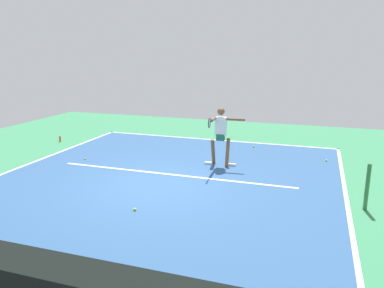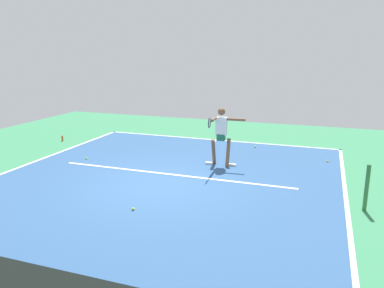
{
  "view_description": "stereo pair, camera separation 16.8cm",
  "coord_description": "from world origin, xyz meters",
  "px_view_note": "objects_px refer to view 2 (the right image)",
  "views": [
    {
      "loc": [
        -3.84,
        8.69,
        3.45
      ],
      "look_at": [
        -0.54,
        -1.14,
        0.9
      ],
      "focal_mm": 35.28,
      "sensor_mm": 36.0,
      "label": 1
    },
    {
      "loc": [
        -4.0,
        8.64,
        3.45
      ],
      "look_at": [
        -0.54,
        -1.14,
        0.9
      ],
      "focal_mm": 35.28,
      "sensor_mm": 36.0,
      "label": 2
    }
  ],
  "objects_px": {
    "tennis_ball_by_baseline": "(328,161)",
    "water_bottle": "(62,138)",
    "tennis_ball_by_sideline": "(133,209)",
    "tennis_ball_centre_court": "(86,158)",
    "tennis_ball_near_player": "(255,147)",
    "tennis_player": "(221,133)",
    "net_post": "(367,188)"
  },
  "relations": [
    {
      "from": "net_post",
      "to": "water_bottle",
      "type": "height_order",
      "value": "net_post"
    },
    {
      "from": "net_post",
      "to": "tennis_ball_centre_court",
      "type": "xyz_separation_m",
      "value": [
        8.28,
        -1.45,
        -0.5
      ]
    },
    {
      "from": "tennis_ball_by_sideline",
      "to": "tennis_ball_by_baseline",
      "type": "bearing_deg",
      "value": -126.83
    },
    {
      "from": "tennis_ball_near_player",
      "to": "tennis_ball_by_sideline",
      "type": "bearing_deg",
      "value": 76.62
    },
    {
      "from": "tennis_ball_by_sideline",
      "to": "tennis_ball_centre_court",
      "type": "height_order",
      "value": "same"
    },
    {
      "from": "tennis_ball_by_baseline",
      "to": "tennis_ball_by_sideline",
      "type": "distance_m",
      "value": 6.81
    },
    {
      "from": "tennis_ball_centre_court",
      "to": "tennis_ball_near_player",
      "type": "bearing_deg",
      "value": -145.66
    },
    {
      "from": "tennis_player",
      "to": "tennis_ball_by_sideline",
      "type": "height_order",
      "value": "tennis_player"
    },
    {
      "from": "tennis_ball_by_sideline",
      "to": "tennis_ball_centre_court",
      "type": "relative_size",
      "value": 1.0
    },
    {
      "from": "tennis_ball_centre_court",
      "to": "tennis_ball_near_player",
      "type": "distance_m",
      "value": 6.02
    },
    {
      "from": "tennis_ball_by_sideline",
      "to": "tennis_ball_near_player",
      "type": "height_order",
      "value": "same"
    },
    {
      "from": "tennis_player",
      "to": "tennis_ball_by_sideline",
      "type": "relative_size",
      "value": 27.59
    },
    {
      "from": "tennis_ball_centre_court",
      "to": "tennis_ball_near_player",
      "type": "xyz_separation_m",
      "value": [
        -4.97,
        -3.4,
        0.0
      ]
    },
    {
      "from": "tennis_ball_by_baseline",
      "to": "tennis_ball_centre_court",
      "type": "relative_size",
      "value": 1.0
    },
    {
      "from": "tennis_ball_by_baseline",
      "to": "water_bottle",
      "type": "distance_m",
      "value": 9.92
    },
    {
      "from": "tennis_player",
      "to": "water_bottle",
      "type": "height_order",
      "value": "tennis_player"
    },
    {
      "from": "tennis_ball_centre_court",
      "to": "tennis_ball_near_player",
      "type": "height_order",
      "value": "same"
    },
    {
      "from": "tennis_ball_by_sideline",
      "to": "tennis_ball_near_player",
      "type": "bearing_deg",
      "value": -103.38
    },
    {
      "from": "tennis_ball_by_baseline",
      "to": "tennis_ball_near_player",
      "type": "bearing_deg",
      "value": -23.49
    },
    {
      "from": "tennis_player",
      "to": "water_bottle",
      "type": "distance_m",
      "value": 6.92
    },
    {
      "from": "net_post",
      "to": "tennis_player",
      "type": "bearing_deg",
      "value": -29.8
    },
    {
      "from": "net_post",
      "to": "tennis_ball_centre_court",
      "type": "distance_m",
      "value": 8.42
    },
    {
      "from": "tennis_ball_by_baseline",
      "to": "tennis_ball_by_sideline",
      "type": "relative_size",
      "value": 1.0
    },
    {
      "from": "tennis_player",
      "to": "tennis_ball_centre_court",
      "type": "xyz_separation_m",
      "value": [
        4.35,
        0.8,
        -1.01
      ]
    },
    {
      "from": "tennis_ball_by_sideline",
      "to": "water_bottle",
      "type": "bearing_deg",
      "value": -40.87
    },
    {
      "from": "tennis_ball_centre_court",
      "to": "water_bottle",
      "type": "bearing_deg",
      "value": -38.02
    },
    {
      "from": "tennis_ball_near_player",
      "to": "tennis_ball_centre_court",
      "type": "bearing_deg",
      "value": 34.34
    },
    {
      "from": "tennis_player",
      "to": "tennis_ball_by_baseline",
      "type": "bearing_deg",
      "value": -158.78
    },
    {
      "from": "tennis_player",
      "to": "tennis_ball_centre_court",
      "type": "distance_m",
      "value": 4.54
    },
    {
      "from": "tennis_player",
      "to": "tennis_ball_near_player",
      "type": "height_order",
      "value": "tennis_player"
    },
    {
      "from": "tennis_ball_by_baseline",
      "to": "tennis_ball_near_player",
      "type": "height_order",
      "value": "same"
    },
    {
      "from": "tennis_ball_centre_court",
      "to": "net_post",
      "type": "bearing_deg",
      "value": 170.07
    }
  ]
}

